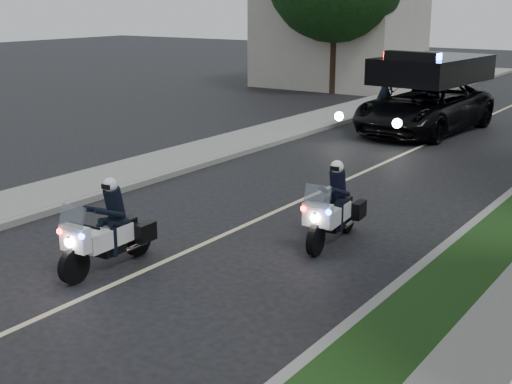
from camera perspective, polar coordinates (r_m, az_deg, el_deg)
ground at (r=13.01m, az=-7.86°, el=-5.80°), size 120.00×120.00×0.00m
curb_left at (r=23.06m, az=1.10°, el=3.89°), size 0.20×60.00×0.15m
sidewalk_left at (r=23.66m, az=-1.13°, el=4.19°), size 2.00×60.00×0.16m
building_far at (r=39.42m, az=6.79°, el=13.58°), size 8.00×6.00×7.00m
lane_marking at (r=21.17m, az=10.45°, el=2.39°), size 0.12×50.00×0.01m
police_moto_left at (r=12.98m, az=-11.77°, el=-6.04°), size 0.74×1.96×1.65m
police_moto_right at (r=14.08m, az=6.18°, el=-4.08°), size 0.87×2.00×1.65m
police_suv at (r=26.34m, az=13.36°, el=4.75°), size 3.54×6.71×3.15m
bicycle at (r=28.72m, az=10.26°, el=5.78°), size 0.68×1.70×0.87m
cyclist at (r=28.72m, az=10.26°, el=5.78°), size 0.70×0.47×1.91m
tree_left_near at (r=36.54m, az=6.22°, el=7.95°), size 7.43×7.43×11.69m
tree_left_far at (r=38.22m, az=6.02°, el=8.28°), size 7.10×7.10×10.75m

